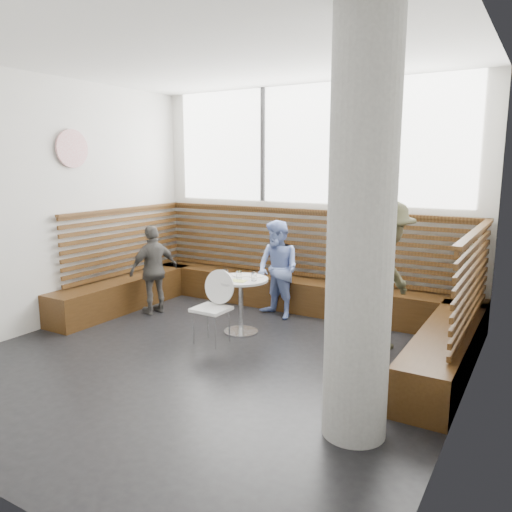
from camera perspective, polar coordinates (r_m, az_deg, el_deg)
The scene contains 15 objects.
room at distance 5.16m, azimuth -5.67°, elevation 4.83°, with size 5.00×5.00×3.20m.
booth at distance 6.85m, azimuth 3.31°, elevation -3.85°, with size 5.00×2.50×1.44m.
concrete_column at distance 3.76m, azimuth 11.91°, elevation 2.50°, with size 0.50×0.50×3.20m, color gray.
wall_art at distance 7.13m, azimuth -20.29°, elevation 11.44°, with size 0.50×0.50×0.03m, color white.
cafe_table at distance 6.24m, azimuth -1.74°, elevation -4.36°, with size 0.68×0.68×0.70m.
cafe_chair at distance 5.95m, azimuth -4.77°, elevation -5.15°, with size 0.41×0.40×0.86m.
adult_man at distance 5.75m, azimuth 14.49°, elevation -2.34°, with size 1.11×0.64×1.72m, color #403F2A.
child_back at distance 6.85m, azimuth 2.51°, elevation -1.56°, with size 0.66×0.51×1.35m, color #849DE5.
child_left at distance 7.19m, azimuth -11.58°, elevation -1.54°, with size 0.74×0.31×1.26m, color #4C4945.
plate_near at distance 6.33m, azimuth -1.85°, elevation -2.24°, with size 0.19×0.19×0.01m, color white.
plate_far at distance 6.28m, azimuth 0.01°, elevation -2.33°, with size 0.18×0.18×0.01m, color white.
glass_left at distance 6.19m, azimuth -3.55°, elevation -2.07°, with size 0.07×0.07×0.11m, color white.
glass_mid at distance 6.12m, azimuth -1.96°, elevation -2.22°, with size 0.07×0.07×0.11m, color white.
glass_right at distance 6.06m, azimuth -0.24°, elevation -2.36°, with size 0.07×0.07×0.11m, color white.
menu_card at distance 6.06m, azimuth -2.11°, elevation -2.85°, with size 0.21×0.15×0.00m, color #A5C64C.
Camera 1 is at (3.04, -4.13, 2.11)m, focal length 35.00 mm.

